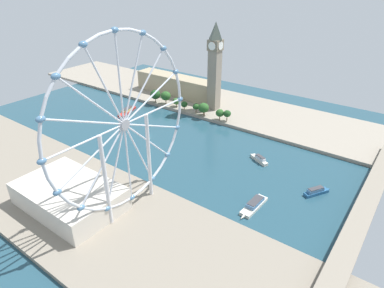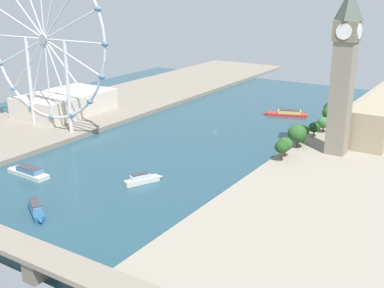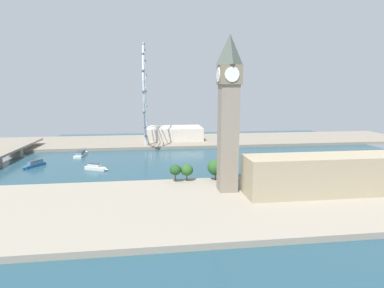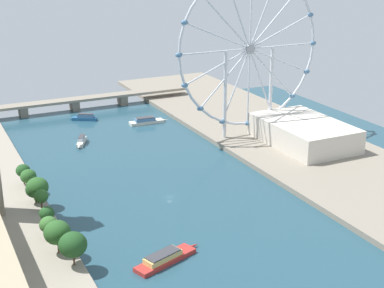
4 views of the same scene
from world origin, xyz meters
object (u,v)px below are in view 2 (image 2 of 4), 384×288
Objects in this scene: clock_tower at (344,70)px; tour_boat_3 at (143,179)px; tour_boat_2 at (36,209)px; tour_boat_1 at (28,172)px; ferris_wheel at (45,40)px; tour_boat_0 at (287,113)px; riverside_hall at (65,103)px.

tour_boat_3 is at bearing 52.23° from clock_tower.
tour_boat_2 is (87.00, 142.92, -48.28)m from clock_tower.
tour_boat_1 is at bearing 42.18° from clock_tower.
ferris_wheel is 3.27× the size of tour_boat_0.
tour_boat_2 is (-89.35, 90.41, -58.83)m from ferris_wheel.
clock_tower is 203.68m from riverside_hall.
tour_boat_3 is (-129.04, 71.23, -8.46)m from riverside_hall.
ferris_wheel reaches higher than clock_tower.
riverside_hall is 147.64m from tour_boat_3.
tour_boat_2 is at bearing 134.66° from ferris_wheel.
tour_boat_0 is at bearing -132.68° from ferris_wheel.
riverside_hall is at bearing 162.91° from tour_boat_2.
clock_tower reaches higher than tour_boat_0.
riverside_hall reaches higher than tour_boat_2.
tour_boat_1 is 1.46× the size of tour_boat_3.
tour_boat_0 is 218.60m from tour_boat_2.
clock_tower is at bearing 109.82° from tour_boat_0.
clock_tower is at bearing -174.58° from riverside_hall.
tour_boat_3 is at bearing 102.83° from tour_boat_2.
ferris_wheel is 99.13m from tour_boat_1.
riverside_hall is 1.99× the size of tour_boat_0.
ferris_wheel is 64.70m from riverside_hall.
ferris_wheel is at bearing -48.69° from tour_boat_1.
clock_tower is 2.67× the size of tour_boat_0.
tour_boat_0 is at bearing -107.04° from tour_boat_1.
tour_boat_3 is at bearing 151.10° from riverside_hall.
tour_boat_0 is 1.66× the size of tour_boat_3.
tour_boat_3 is (10.08, 164.06, 0.18)m from tour_boat_0.
tour_boat_2 is (-111.83, 124.06, -8.36)m from riverside_hall.
tour_boat_2 is (-39.38, 28.41, 0.19)m from tour_boat_1.
clock_tower reaches higher than tour_boat_1.
tour_boat_3 is at bearing -154.21° from tour_boat_1.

